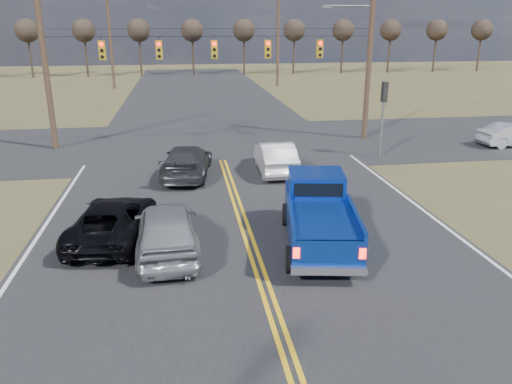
{
  "coord_description": "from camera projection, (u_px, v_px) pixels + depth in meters",
  "views": [
    {
      "loc": [
        -1.98,
        -10.6,
        6.6
      ],
      "look_at": [
        0.28,
        4.4,
        1.5
      ],
      "focal_mm": 35.0,
      "sensor_mm": 36.0,
      "label": 1
    }
  ],
  "objects": [
    {
      "name": "signal_gantry",
      "position": [
        224.0,
        54.0,
        27.45
      ],
      "size": [
        19.6,
        4.83,
        10.0
      ],
      "color": "#473323",
      "rests_on": "ground"
    },
    {
      "name": "road_main",
      "position": [
        230.0,
        184.0,
        21.69
      ],
      "size": [
        14.0,
        120.0,
        0.02
      ],
      "primitive_type": "cube",
      "color": "#28282B",
      "rests_on": "ground"
    },
    {
      "name": "white_car_queue",
      "position": [
        275.0,
        157.0,
        23.35
      ],
      "size": [
        1.7,
        4.49,
        1.46
      ],
      "primitive_type": "imported",
      "rotation": [
        0.0,
        0.0,
        3.11
      ],
      "color": "silver",
      "rests_on": "ground"
    },
    {
      "name": "road_cross",
      "position": [
        217.0,
        143.0,
        29.19
      ],
      "size": [
        120.0,
        12.0,
        0.02
      ],
      "primitive_type": "cube",
      "color": "#28282B",
      "rests_on": "ground"
    },
    {
      "name": "treeline",
      "position": [
        205.0,
        38.0,
        35.78
      ],
      "size": [
        87.0,
        117.8,
        7.4
      ],
      "color": "#33261C",
      "rests_on": "ground"
    },
    {
      "name": "utility_poles",
      "position": [
        216.0,
        52.0,
        26.59
      ],
      "size": [
        19.6,
        58.32,
        10.0
      ],
      "color": "#473323",
      "rests_on": "ground"
    },
    {
      "name": "black_suv",
      "position": [
        113.0,
        220.0,
        15.96
      ],
      "size": [
        2.78,
        5.0,
        1.32
      ],
      "primitive_type": "imported",
      "rotation": [
        0.0,
        0.0,
        3.01
      ],
      "color": "black",
      "rests_on": "ground"
    },
    {
      "name": "pickup_truck",
      "position": [
        319.0,
        215.0,
        15.51
      ],
      "size": [
        2.87,
        5.61,
        2.01
      ],
      "rotation": [
        0.0,
        0.0,
        -0.17
      ],
      "color": "black",
      "rests_on": "ground"
    },
    {
      "name": "dgrey_car_queue",
      "position": [
        187.0,
        161.0,
        22.66
      ],
      "size": [
        2.65,
        5.1,
        1.41
      ],
      "primitive_type": "imported",
      "rotation": [
        0.0,
        0.0,
        3.0
      ],
      "color": "#35363B",
      "rests_on": "ground"
    },
    {
      "name": "ground",
      "position": [
        271.0,
        306.0,
        12.32
      ],
      "size": [
        160.0,
        160.0,
        0.0
      ],
      "primitive_type": "plane",
      "color": "brown",
      "rests_on": "ground"
    },
    {
      "name": "silver_suv",
      "position": [
        167.0,
        229.0,
        14.97
      ],
      "size": [
        2.07,
        4.68,
        1.56
      ],
      "primitive_type": "imported",
      "rotation": [
        0.0,
        0.0,
        3.19
      ],
      "color": "gray",
      "rests_on": "ground"
    }
  ]
}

